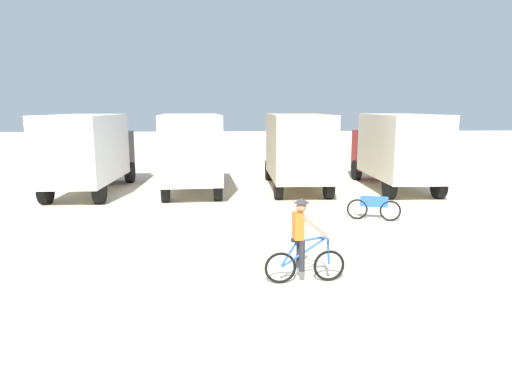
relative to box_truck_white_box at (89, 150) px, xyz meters
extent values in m
plane|color=beige|center=(6.52, -9.32, -1.87)|extent=(120.00, 120.00, 0.00)
cube|color=white|center=(-0.01, -0.58, 0.13)|extent=(2.53, 5.26, 2.70)
cube|color=#2D2D33|center=(0.07, 2.82, -0.37)|extent=(2.24, 1.56, 2.00)
cube|color=black|center=(0.09, 3.52, -0.02)|extent=(2.03, 0.13, 0.80)
cylinder|color=black|center=(-0.95, 2.75, -1.37)|extent=(0.35, 1.01, 1.00)
cylinder|color=black|center=(1.09, 2.70, -1.37)|extent=(0.35, 1.01, 1.00)
cylinder|color=black|center=(-1.08, -2.24, -1.37)|extent=(0.35, 1.01, 1.00)
cylinder|color=black|center=(0.96, -2.29, -1.37)|extent=(0.35, 1.01, 1.00)
cube|color=white|center=(4.33, -0.34, 0.13)|extent=(2.79, 5.37, 2.70)
cube|color=#B21E1E|center=(4.07, 3.05, -0.37)|extent=(2.31, 1.66, 2.00)
cube|color=black|center=(4.02, 3.74, -0.02)|extent=(2.02, 0.23, 0.80)
cylinder|color=black|center=(3.06, 2.87, -1.37)|extent=(0.39, 1.02, 1.00)
cylinder|color=black|center=(5.10, 3.02, -1.37)|extent=(0.39, 1.02, 1.00)
cylinder|color=black|center=(3.44, -2.11, -1.37)|extent=(0.39, 1.02, 1.00)
cylinder|color=black|center=(5.47, -1.95, -1.37)|extent=(0.39, 1.02, 1.00)
cube|color=#CCB78E|center=(8.94, -0.15, 0.13)|extent=(2.45, 5.22, 2.70)
cube|color=silver|center=(8.97, 3.25, -0.37)|extent=(2.21, 1.52, 2.00)
cube|color=black|center=(8.98, 3.95, -0.02)|extent=(2.02, 0.10, 0.80)
cylinder|color=black|center=(7.95, 3.16, -1.37)|extent=(0.33, 1.00, 1.00)
cylinder|color=black|center=(9.99, 3.14, -1.37)|extent=(0.33, 1.00, 1.00)
cylinder|color=black|center=(7.90, -1.83, -1.37)|extent=(0.33, 1.00, 1.00)
cylinder|color=black|center=(9.94, -1.85, -1.37)|extent=(0.33, 1.00, 1.00)
cube|color=beige|center=(13.41, -0.38, 0.13)|extent=(2.45, 5.22, 2.70)
cube|color=#B21E1E|center=(13.44, 3.02, -0.37)|extent=(2.21, 1.52, 2.00)
cube|color=black|center=(13.45, 3.72, -0.02)|extent=(2.02, 0.10, 0.80)
cylinder|color=black|center=(12.42, 2.93, -1.37)|extent=(0.33, 1.00, 1.00)
cylinder|color=black|center=(14.46, 2.91, -1.37)|extent=(0.33, 1.00, 1.00)
cylinder|color=black|center=(12.37, -2.06, -1.37)|extent=(0.33, 1.00, 1.00)
cylinder|color=black|center=(14.41, -2.08, -1.37)|extent=(0.33, 1.00, 1.00)
torus|color=black|center=(8.00, -10.74, -1.53)|extent=(0.68, 0.11, 0.68)
cylinder|color=silver|center=(8.00, -10.74, -1.53)|extent=(0.09, 0.09, 0.08)
torus|color=black|center=(6.96, -10.82, -1.53)|extent=(0.68, 0.11, 0.68)
cylinder|color=silver|center=(6.96, -10.82, -1.53)|extent=(0.09, 0.09, 0.08)
cylinder|color=blue|center=(7.46, -10.78, -1.21)|extent=(1.03, 0.12, 0.68)
cylinder|color=blue|center=(7.63, -10.77, -0.93)|extent=(0.66, 0.10, 0.13)
cylinder|color=blue|center=(7.13, -10.81, -1.25)|extent=(0.39, 0.08, 0.59)
cylinder|color=blue|center=(7.98, -10.75, -1.21)|extent=(0.10, 0.06, 0.64)
cylinder|color=silver|center=(7.95, -10.75, -0.89)|extent=(0.07, 0.52, 0.04)
cube|color=black|center=(7.30, -10.79, -0.94)|extent=(0.25, 0.14, 0.06)
cube|color=orange|center=(7.32, -10.79, -0.63)|extent=(0.22, 0.33, 0.56)
sphere|color=#A87A5B|center=(7.38, -10.79, -0.23)|extent=(0.22, 0.22, 0.22)
cone|color=#333333|center=(7.38, -10.79, -0.10)|extent=(0.32, 0.32, 0.10)
cylinder|color=#26262B|center=(7.37, -10.66, -1.24)|extent=(0.12, 0.12, 0.66)
cylinder|color=#26262B|center=(7.39, -10.92, -1.24)|extent=(0.12, 0.12, 0.66)
cylinder|color=#A87A5B|center=(7.65, -10.59, -0.65)|extent=(0.63, 0.14, 0.53)
cylinder|color=#A87A5B|center=(7.67, -10.95, -0.65)|extent=(0.63, 0.05, 0.53)
torus|color=black|center=(10.13, -5.37, -1.53)|extent=(0.67, 0.26, 0.68)
torus|color=black|center=(11.13, -5.68, -1.53)|extent=(0.67, 0.26, 0.68)
cube|color=blue|center=(10.63, -5.53, -1.25)|extent=(0.86, 0.30, 0.36)
cylinder|color=silver|center=(10.18, -5.39, -0.92)|extent=(0.18, 0.49, 0.04)
camera|label=1|loc=(5.88, -19.96, 1.78)|focal=32.31mm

